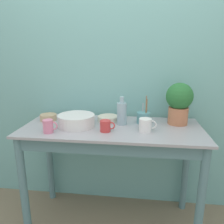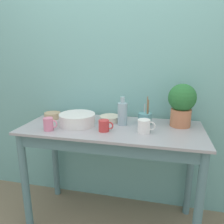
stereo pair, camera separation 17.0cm
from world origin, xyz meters
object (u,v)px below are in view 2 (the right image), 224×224
at_px(mug_white, 144,126).
at_px(bowl_small_cream, 110,118).
at_px(bowl_wash_large, 77,119).
at_px(bowl_small_tan, 52,115).
at_px(potted_plant, 182,103).
at_px(mug_pink, 49,124).
at_px(utensil_cup, 145,119).
at_px(bottle_tall, 122,113).
at_px(mug_red, 104,126).

relative_size(mug_white, bowl_small_cream, 0.74).
distance_m(bowl_wash_large, bowl_small_cream, 0.29).
xyz_separation_m(bowl_wash_large, bowl_small_tan, (-0.29, 0.12, -0.02)).
bearing_deg(potted_plant, bowl_small_cream, 178.97).
height_order(potted_plant, bowl_small_cream, potted_plant).
distance_m(bowl_wash_large, mug_pink, 0.23).
bearing_deg(bowl_small_tan, utensil_cup, 1.10).
xyz_separation_m(bowl_small_tan, bowl_small_cream, (0.52, 0.04, -0.00)).
relative_size(bottle_tall, utensil_cup, 0.98).
height_order(potted_plant, mug_white, potted_plant).
xyz_separation_m(mug_pink, bowl_small_tan, (-0.12, 0.29, -0.02)).
height_order(potted_plant, bowl_wash_large, potted_plant).
height_order(mug_white, bowl_small_cream, mug_white).
relative_size(bowl_small_tan, utensil_cup, 0.60).
distance_m(mug_red, utensil_cup, 0.37).
distance_m(bottle_tall, mug_white, 0.24).
bearing_deg(mug_red, bottle_tall, 59.92).
relative_size(bottle_tall, mug_red, 2.04).
bearing_deg(bottle_tall, bowl_wash_large, -166.32).
distance_m(potted_plant, utensil_cup, 0.31).
bearing_deg(mug_pink, bowl_small_cream, 40.50).
height_order(bowl_small_cream, utensil_cup, utensil_cup).
height_order(bowl_small_tan, utensil_cup, utensil_cup).
relative_size(mug_white, mug_pink, 1.18).
bearing_deg(utensil_cup, bottle_tall, -163.59).
distance_m(potted_plant, bowl_small_tan, 1.11).
xyz_separation_m(bowl_wash_large, mug_pink, (-0.16, -0.17, 0.00)).
bearing_deg(utensil_cup, bowl_small_cream, 174.57).
height_order(bottle_tall, mug_red, bottle_tall).
distance_m(bowl_small_tan, utensil_cup, 0.82).
xyz_separation_m(bottle_tall, bowl_small_tan, (-0.64, 0.04, -0.07)).
bearing_deg(bowl_wash_large, potted_plant, 10.94).
bearing_deg(bowl_small_tan, bottle_tall, -3.25).
height_order(bowl_wash_large, mug_white, mug_white).
distance_m(mug_white, utensil_cup, 0.20).
bearing_deg(bowl_wash_large, bowl_small_cream, 35.82).
bearing_deg(bowl_small_cream, bowl_small_tan, -175.11).
relative_size(bowl_wash_large, mug_pink, 2.63).
distance_m(mug_pink, bowl_small_tan, 0.32).
bearing_deg(bowl_small_cream, mug_pink, -139.50).
xyz_separation_m(bottle_tall, mug_pink, (-0.52, -0.26, -0.05)).
distance_m(mug_red, bowl_small_cream, 0.26).
height_order(potted_plant, bowl_small_tan, potted_plant).
height_order(mug_pink, utensil_cup, utensil_cup).
relative_size(bowl_wash_large, bowl_small_tan, 2.06).
relative_size(mug_red, bowl_small_cream, 0.64).
bearing_deg(utensil_cup, mug_pink, -156.10).
height_order(mug_red, mug_white, mug_white).
bearing_deg(utensil_cup, bowl_small_tan, -178.90).
xyz_separation_m(potted_plant, bowl_wash_large, (-0.81, -0.16, -0.14)).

